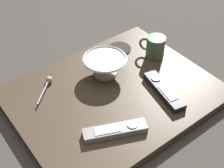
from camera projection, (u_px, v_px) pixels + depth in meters
ground_plane at (114, 99)px, 1.06m from camera, size 6.00×6.00×0.00m
table at (114, 95)px, 1.05m from camera, size 0.53×0.67×0.04m
cereal_bowl at (105, 65)px, 1.08m from camera, size 0.16×0.16×0.07m
coffee_mug at (155, 47)px, 1.15m from camera, size 0.10×0.07×0.09m
teaspoon at (48, 82)px, 1.05m from camera, size 0.10×0.10×0.02m
tv_remote_near at (164, 91)px, 1.02m from camera, size 0.20×0.08×0.03m
tv_remote_far at (115, 131)px, 0.90m from camera, size 0.12×0.19×0.02m
drink_coaster at (119, 49)px, 1.22m from camera, size 0.09×0.09×0.01m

